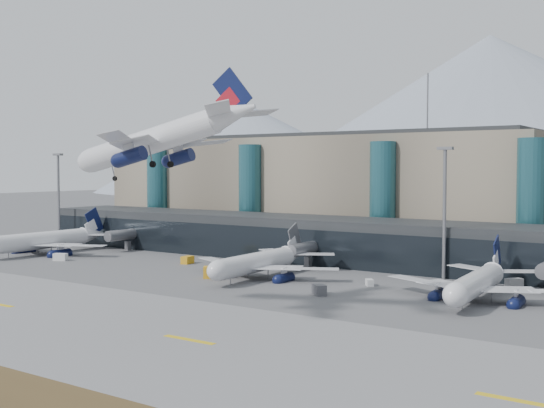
{
  "coord_description": "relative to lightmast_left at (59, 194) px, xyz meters",
  "views": [
    {
      "loc": [
        75.68,
        -78.86,
        21.45
      ],
      "look_at": [
        0.74,
        32.0,
        14.44
      ],
      "focal_mm": 45.0,
      "sensor_mm": 36.0,
      "label": 1
    }
  ],
  "objects": [
    {
      "name": "ground",
      "position": [
        80.0,
        -45.0,
        -14.42
      ],
      "size": [
        900.0,
        900.0,
        0.0
      ],
      "primitive_type": "plane",
      "color": "#515154",
      "rests_on": "ground"
    },
    {
      "name": "runway_strip",
      "position": [
        80.0,
        -60.0,
        -14.4
      ],
      "size": [
        400.0,
        40.0,
        0.04
      ],
      "primitive_type": "cube",
      "color": "slate",
      "rests_on": "ground"
    },
    {
      "name": "runway_markings",
      "position": [
        80.0,
        -60.0,
        -14.37
      ],
      "size": [
        128.0,
        1.0,
        0.02
      ],
      "color": "gold",
      "rests_on": "ground"
    },
    {
      "name": "concourse",
      "position": [
        79.98,
        12.73,
        -9.45
      ],
      "size": [
        170.0,
        27.0,
        10.0
      ],
      "color": "black",
      "rests_on": "ground"
    },
    {
      "name": "terminal_main",
      "position": [
        55.0,
        45.0,
        1.03
      ],
      "size": [
        130.0,
        30.0,
        31.0
      ],
      "color": "gray",
      "rests_on": "ground"
    },
    {
      "name": "teal_towers",
      "position": [
        65.01,
        29.01,
        -0.41
      ],
      "size": [
        116.4,
        19.4,
        46.0
      ],
      "color": "#225661",
      "rests_on": "ground"
    },
    {
      "name": "lightmast_left",
      "position": [
        0.0,
        0.0,
        0.0
      ],
      "size": [
        3.0,
        1.2,
        25.6
      ],
      "color": "slate",
      "rests_on": "ground"
    },
    {
      "name": "lightmast_mid",
      "position": [
        110.0,
        3.0,
        0.0
      ],
      "size": [
        3.0,
        1.2,
        25.6
      ],
      "color": "slate",
      "rests_on": "ground"
    },
    {
      "name": "hero_jet",
      "position": [
        90.84,
        -53.6,
        12.21
      ],
      "size": [
        31.35,
        31.23,
        10.16
      ],
      "rotation": [
        0.0,
        -0.24,
        0.15
      ],
      "color": "silver",
      "rests_on": "ground"
    },
    {
      "name": "jet_parked_left",
      "position": [
        13.43,
        -12.45,
        -9.76
      ],
      "size": [
        38.3,
        36.89,
        12.33
      ],
      "rotation": [
        0.0,
        0.0,
        1.57
      ],
      "color": "silver",
      "rests_on": "ground"
    },
    {
      "name": "jet_parked_mid",
      "position": [
        79.19,
        -13.29,
        -10.23
      ],
      "size": [
        34.41,
        33.47,
        11.08
      ],
      "rotation": [
        0.0,
        0.0,
        1.61
      ],
      "color": "silver",
      "rests_on": "ground"
    },
    {
      "name": "jet_parked_right",
      "position": [
        121.96,
        -12.65,
        -10.34
      ],
      "size": [
        33.4,
        32.71,
        10.77
      ],
      "rotation": [
        0.0,
        0.0,
        1.63
      ],
      "color": "silver",
      "rests_on": "ground"
    },
    {
      "name": "veh_a",
      "position": [
        26.86,
        -21.14,
        -13.56
      ],
      "size": [
        3.48,
        2.82,
        1.71
      ],
      "primitive_type": "cube",
      "rotation": [
        0.0,
        0.0,
        0.43
      ],
      "color": "silver",
      "rests_on": "ground"
    },
    {
      "name": "veh_b",
      "position": [
        54.56,
        -8.29,
        -13.57
      ],
      "size": [
        2.17,
        3.14,
        1.7
      ],
      "primitive_type": "cube",
      "rotation": [
        0.0,
        0.0,
        1.7
      ],
      "color": "orange",
      "rests_on": "ground"
    },
    {
      "name": "veh_c",
      "position": [
        98.2,
        -24.56,
        -13.51
      ],
      "size": [
        3.58,
        3.44,
        1.81
      ],
      "primitive_type": "cube",
      "rotation": [
        0.0,
        0.0,
        -0.72
      ],
      "color": "#4A4A4F",
      "rests_on": "ground"
    },
    {
      "name": "veh_d",
      "position": [
        123.8,
        1.0,
        -13.57
      ],
      "size": [
        3.02,
        3.34,
        1.7
      ],
      "primitive_type": "cube",
      "rotation": [
        0.0,
        0.0,
        0.95
      ],
      "color": "silver",
      "rests_on": "ground"
    },
    {
      "name": "veh_f",
      "position": [
        4.45,
        -12.49,
        -13.38
      ],
      "size": [
        3.56,
        4.19,
        2.07
      ],
      "primitive_type": "cube",
      "rotation": [
        0.0,
        0.0,
        2.1
      ],
      "color": "#4A4A4F",
      "rests_on": "ground"
    },
    {
      "name": "veh_g",
      "position": [
        101.3,
        -11.54,
        -13.82
      ],
      "size": [
        2.2,
        2.34,
        1.19
      ],
      "primitive_type": "cube",
      "rotation": [
        0.0,
        0.0,
        -0.9
      ],
      "color": "silver",
      "rests_on": "ground"
    },
    {
      "name": "veh_h",
      "position": [
        72.38,
        -20.75,
        -13.27
      ],
      "size": [
        4.68,
        4.14,
        2.3
      ],
      "primitive_type": "cube",
      "rotation": [
        0.0,
        0.0,
        0.59
      ],
      "color": "orange",
      "rests_on": "ground"
    }
  ]
}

